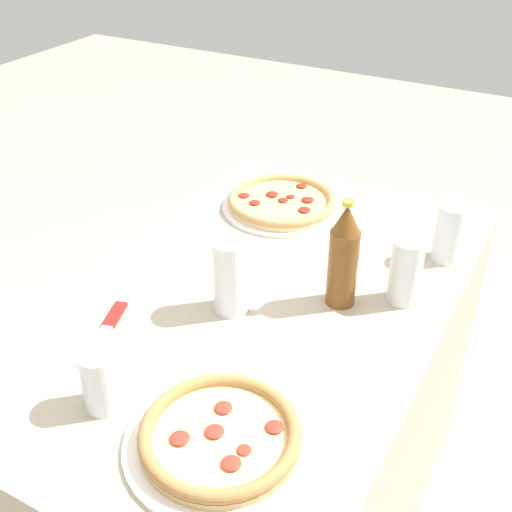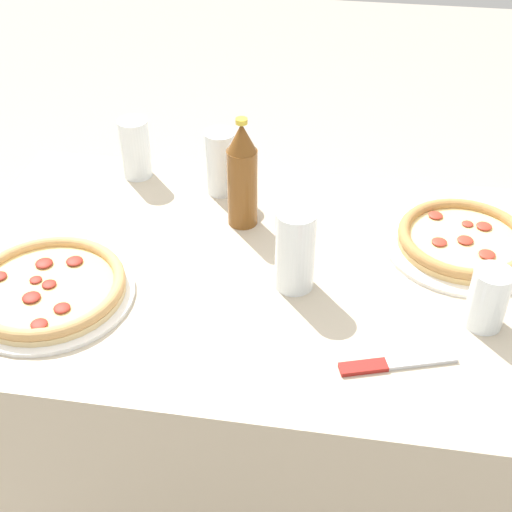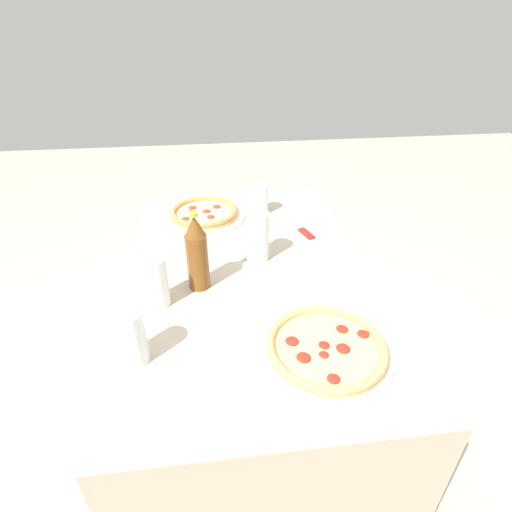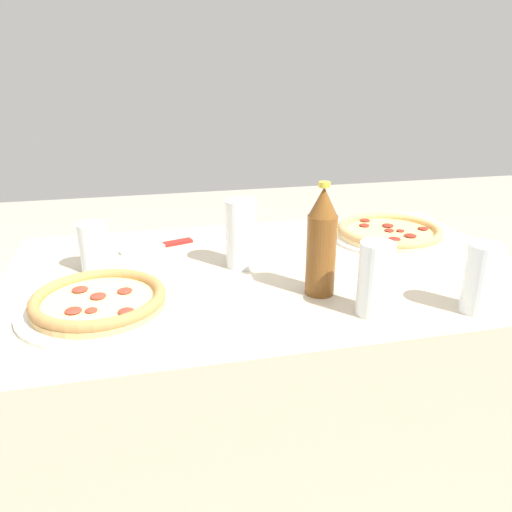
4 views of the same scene
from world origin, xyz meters
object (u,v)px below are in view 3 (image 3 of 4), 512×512
Objects in this scene: pizza_salami at (204,213)px; glass_cola at (260,201)px; glass_mango_juice at (156,284)px; knife at (299,228)px; beer_bottle at (197,253)px; glass_lemonade at (131,338)px; glass_red_wine at (257,238)px; pizza_veggie at (326,348)px.

glass_cola is at bearing 95.05° from pizza_salami.
knife is (-0.37, 0.47, -0.06)m from glass_mango_juice.
beer_bottle is at bearing -27.12° from glass_cola.
glass_mango_juice reaches higher than glass_lemonade.
glass_red_wine is at bearing 27.55° from pizza_salami.
glass_mango_juice is 0.20m from glass_lemonade.
pizza_salami is at bearing -84.95° from glass_cola.
glass_lemonade is 0.71× the size of knife.
glass_mango_juice is 0.60m from knife.
knife is (-0.61, 0.07, -0.01)m from pizza_veggie.
pizza_veggie is at bearing 3.84° from glass_cola.
pizza_veggie is 2.75× the size of glass_cola.
pizza_salami is 2.26× the size of glass_lemonade.
pizza_salami is at bearing -152.45° from glass_red_wine.
glass_lemonade reaches higher than glass_cola.
glass_mango_juice is at bearing -14.47° from pizza_salami.
pizza_salami is at bearing -111.25° from knife.
beer_bottle is (-0.07, 0.11, 0.05)m from glass_mango_juice.
glass_red_wine reaches higher than pizza_salami.
beer_bottle reaches higher than glass_red_wine.
pizza_salami is 2.15× the size of glass_mango_juice.
pizza_veggie is 1.01× the size of pizza_salami.
glass_red_wine is at bearing 123.42° from glass_mango_juice.
glass_red_wine is at bearing 124.72° from beer_bottle.
glass_mango_juice is 0.61× the size of beer_bottle.
knife is (0.15, 0.13, -0.05)m from glass_cola.
glass_mango_juice reaches higher than pizza_salami.
glass_cola is 0.48× the size of beer_bottle.
pizza_veggie is 0.45m from glass_red_wine.
glass_mango_juice is at bearing 169.72° from glass_lemonade.
pizza_salami is 0.36m from glass_red_wine.
knife is at bearing 68.75° from pizza_salami.
glass_red_wine reaches higher than glass_cola.
pizza_veggie is at bearing 13.40° from glass_red_wine.
pizza_salami is at bearing 177.34° from beer_bottle.
pizza_veggie is 0.76m from glass_cola.
beer_bottle is (0.46, -0.23, 0.06)m from glass_cola.
pizza_salami is (-0.74, -0.27, -0.00)m from pizza_veggie.
glass_mango_juice is 1.05× the size of glass_lemonade.
pizza_veggie reaches higher than knife.
pizza_veggie is 0.61m from knife.
glass_red_wine is (-0.19, 0.29, 0.01)m from glass_mango_juice.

